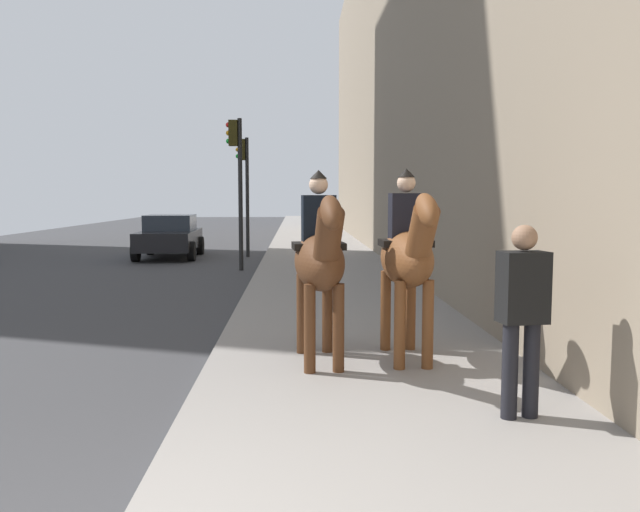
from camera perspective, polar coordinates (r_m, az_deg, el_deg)
mounted_horse_near at (r=7.25m, az=-0.01°, el=-0.22°), size 2.15×0.69×2.25m
mounted_horse_far at (r=7.47m, az=7.92°, el=0.05°), size 2.15×0.62×2.27m
pedestrian_greeting at (r=5.77m, az=17.79°, el=-4.50°), size 0.31×0.43×1.70m
car_near_lane at (r=21.78m, az=-13.40°, el=1.79°), size 3.90×2.07×1.44m
traffic_light_near_curb at (r=17.67m, az=-7.49°, el=7.72°), size 0.20×0.44×4.19m
traffic_light_far_curb at (r=21.59m, az=-6.82°, el=7.03°), size 0.20×0.44×4.02m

